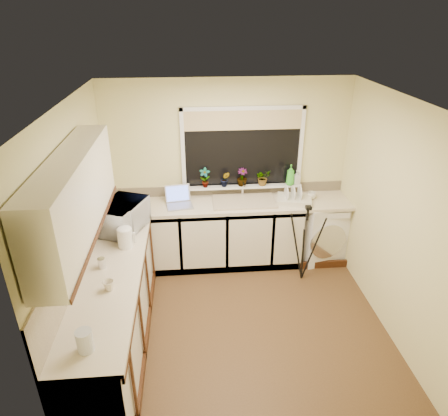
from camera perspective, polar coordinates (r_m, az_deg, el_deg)
floor at (r=4.79m, az=2.10°, el=-15.35°), size 3.20×3.20×0.00m
ceiling at (r=3.66m, az=2.74°, el=14.69°), size 3.20×3.20×0.00m
wall_back at (r=5.44m, az=0.42°, el=5.17°), size 3.20×0.00×3.20m
wall_front at (r=2.88m, az=6.24°, el=-16.78°), size 3.20×0.00×3.20m
wall_left at (r=4.21m, az=-19.81°, el=-3.15°), size 0.00×3.00×3.00m
wall_right at (r=4.56m, az=22.76°, el=-1.37°), size 0.00×3.00×3.00m
base_cabinet_back at (r=5.50m, az=-2.70°, el=-3.83°), size 2.55×0.60×0.86m
base_cabinet_left at (r=4.34m, az=-15.15°, el=-14.21°), size 0.54×2.40×0.86m
worktop_back at (r=5.30m, az=0.71°, el=0.53°), size 3.20×0.60×0.04m
worktop_left at (r=4.07m, az=-15.89°, el=-9.35°), size 0.60×2.40×0.04m
upper_cabinet at (r=3.53m, az=-20.32°, el=1.50°), size 0.28×1.90×0.70m
splashback_left at (r=4.01m, az=-20.38°, el=-6.49°), size 0.02×2.40×0.45m
splashback_back at (r=5.53m, az=0.42°, el=2.66°), size 3.20×0.02×0.14m
window_glass at (r=5.34m, az=2.61°, el=8.43°), size 1.50×0.02×1.00m
window_blind at (r=5.22m, az=2.73°, el=12.27°), size 1.50×0.02×0.25m
windowsill at (r=5.47m, az=2.57°, el=3.11°), size 1.60×0.14×0.03m
sink at (r=5.31m, az=2.86°, el=0.93°), size 0.82×0.46×0.03m
faucet at (r=5.43m, az=2.64°, el=2.76°), size 0.03×0.03×0.24m
washing_machine at (r=5.80m, az=13.52°, el=-2.88°), size 0.71×0.70×0.86m
laptop at (r=5.27m, az=-6.40°, el=1.13°), size 0.37×0.37×0.23m
kettle at (r=4.42m, az=-13.77°, el=-4.13°), size 0.16×0.16×0.21m
dish_rack at (r=5.38m, az=9.87°, el=1.15°), size 0.51×0.42×0.07m
tripod at (r=5.21m, az=11.32°, el=-4.97°), size 0.57×0.57×1.05m
glass_jug at (r=3.29m, az=-19.05°, el=-17.31°), size 0.12×0.12×0.18m
steel_jar at (r=4.16m, az=-16.87°, el=-7.44°), size 0.08×0.08×0.11m
microwave at (r=4.73m, az=-14.12°, el=-1.14°), size 0.60×0.71×0.33m
plant_a at (r=5.35m, az=-2.73°, el=4.28°), size 0.15×0.11×0.27m
plant_b at (r=5.37m, az=0.16°, el=4.08°), size 0.13×0.11×0.21m
plant_c at (r=5.40m, az=2.58°, el=4.36°), size 0.15×0.15×0.24m
plant_d at (r=5.45m, az=5.51°, el=4.31°), size 0.25×0.23×0.22m
soap_bottle_green at (r=5.49m, az=9.36°, el=4.64°), size 0.14×0.14×0.28m
soap_bottle_clear at (r=5.55m, az=10.18°, el=4.28°), size 0.11×0.11×0.19m
cup_back at (r=5.52m, az=12.25°, el=1.74°), size 0.16×0.16×0.09m
cup_left at (r=3.84m, az=-15.95°, el=-10.47°), size 0.11×0.11×0.09m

